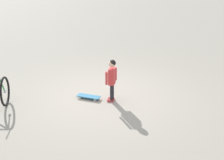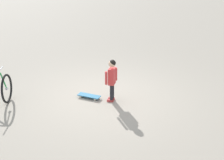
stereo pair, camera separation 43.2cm
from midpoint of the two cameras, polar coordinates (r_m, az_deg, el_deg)
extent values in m
plane|color=#9E9384|center=(7.63, -3.07, -3.30)|extent=(50.00, 50.00, 0.00)
cylinder|color=black|center=(7.30, -1.78, -2.43)|extent=(0.08, 0.08, 0.42)
cube|color=#B73333|center=(7.40, -1.98, -3.92)|extent=(0.10, 0.16, 0.05)
cylinder|color=black|center=(7.40, -1.59, -2.08)|extent=(0.08, 0.08, 0.42)
cube|color=#B73333|center=(7.50, -1.80, -3.55)|extent=(0.10, 0.16, 0.05)
cube|color=#D13838|center=(7.19, -1.72, 0.72)|extent=(0.25, 0.17, 0.40)
cylinder|color=#D13838|center=(7.07, -2.78, 0.31)|extent=(0.06, 0.06, 0.32)
cylinder|color=#D13838|center=(7.32, -1.00, 1.12)|extent=(0.06, 0.06, 0.32)
sphere|color=beige|center=(7.08, -1.75, 3.08)|extent=(0.17, 0.17, 0.17)
sphere|color=black|center=(7.07, -1.67, 3.19)|extent=(0.16, 0.16, 0.16)
cube|color=teal|center=(7.57, -6.08, -3.09)|extent=(0.21, 0.59, 0.02)
cube|color=#B7B7BC|center=(7.66, -7.45, -2.95)|extent=(0.11, 0.03, 0.02)
cube|color=#B7B7BC|center=(7.49, -4.66, -3.42)|extent=(0.11, 0.03, 0.02)
cylinder|color=beige|center=(7.61, -7.70, -3.33)|extent=(0.03, 0.06, 0.06)
cylinder|color=beige|center=(7.73, -7.20, -2.88)|extent=(0.03, 0.06, 0.06)
cylinder|color=beige|center=(7.44, -4.89, -3.81)|extent=(0.03, 0.06, 0.06)
cylinder|color=beige|center=(7.57, -4.42, -3.34)|extent=(0.03, 0.06, 0.06)
torus|color=black|center=(7.60, -21.10, -2.04)|extent=(0.68, 0.31, 0.71)
cylinder|color=#B7B7BC|center=(7.60, -21.10, -2.04)|extent=(0.08, 0.08, 0.06)
cylinder|color=green|center=(7.54, -21.67, -0.66)|extent=(0.08, 0.13, 0.41)
camera|label=1|loc=(0.22, -91.71, -0.71)|focal=48.47mm
camera|label=2|loc=(0.22, 88.29, 0.71)|focal=48.47mm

